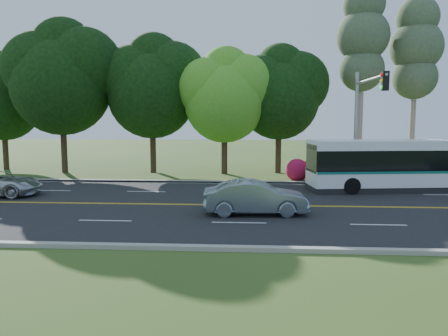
{
  "coord_description": "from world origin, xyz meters",
  "views": [
    {
      "loc": [
        -0.01,
        -20.67,
        4.26
      ],
      "look_at": [
        -1.45,
        2.0,
        1.58
      ],
      "focal_mm": 35.0,
      "sensor_mm": 36.0,
      "label": 1
    }
  ],
  "objects": [
    {
      "name": "lane_markings",
      "position": [
        -0.09,
        0.0,
        0.02
      ],
      "size": [
        57.6,
        13.82,
        0.0
      ],
      "color": "gold",
      "rests_on": "road"
    },
    {
      "name": "curb_north",
      "position": [
        0.0,
        7.15,
        0.07
      ],
      "size": [
        60.0,
        0.3,
        0.15
      ],
      "primitive_type": "cube",
      "color": "#9E988F",
      "rests_on": "ground"
    },
    {
      "name": "sedan",
      "position": [
        0.17,
        -1.92,
        0.76
      ],
      "size": [
        4.6,
        1.87,
        1.49
      ],
      "primitive_type": "imported",
      "rotation": [
        0.0,
        0.0,
        1.64
      ],
      "color": "slate",
      "rests_on": "road"
    },
    {
      "name": "grass_verge",
      "position": [
        0.0,
        9.0,
        0.05
      ],
      "size": [
        60.0,
        4.0,
        0.1
      ],
      "primitive_type": "cube",
      "color": "#31501A",
      "rests_on": "ground"
    },
    {
      "name": "ground",
      "position": [
        0.0,
        0.0,
        0.0
      ],
      "size": [
        120.0,
        120.0,
        0.0
      ],
      "primitive_type": "plane",
      "color": "#31501A",
      "rests_on": "ground"
    },
    {
      "name": "tree_row",
      "position": [
        -5.15,
        12.13,
        6.73
      ],
      "size": [
        44.7,
        9.1,
        13.84
      ],
      "color": "black",
      "rests_on": "ground"
    },
    {
      "name": "transit_bus",
      "position": [
        8.83,
        4.9,
        1.46
      ],
      "size": [
        11.31,
        3.89,
        2.9
      ],
      "rotation": [
        0.0,
        0.0,
        0.14
      ],
      "color": "white",
      "rests_on": "road"
    },
    {
      "name": "road",
      "position": [
        0.0,
        0.0,
        0.01
      ],
      "size": [
        60.0,
        14.0,
        0.02
      ],
      "primitive_type": "cube",
      "color": "black",
      "rests_on": "ground"
    },
    {
      "name": "curb_south",
      "position": [
        0.0,
        -7.15,
        0.07
      ],
      "size": [
        60.0,
        0.3,
        0.15
      ],
      "primitive_type": "cube",
      "color": "#9E988F",
      "rests_on": "ground"
    },
    {
      "name": "traffic_signal",
      "position": [
        6.49,
        5.4,
        4.67
      ],
      "size": [
        0.42,
        6.1,
        7.0
      ],
      "color": "#95979E",
      "rests_on": "ground"
    },
    {
      "name": "bougainvillea_hedge",
      "position": [
        7.18,
        8.15,
        0.72
      ],
      "size": [
        9.5,
        2.25,
        1.5
      ],
      "color": "#A60D27",
      "rests_on": "ground"
    }
  ]
}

